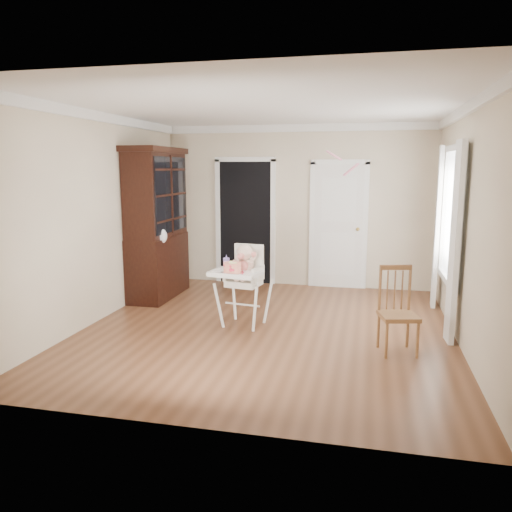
% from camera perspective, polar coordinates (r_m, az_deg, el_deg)
% --- Properties ---
extents(floor, '(5.00, 5.00, 0.00)m').
position_cam_1_polar(floor, '(6.32, 1.28, -8.32)').
color(floor, '#58331E').
rests_on(floor, ground).
extents(ceiling, '(5.00, 5.00, 0.00)m').
position_cam_1_polar(ceiling, '(6.05, 1.38, 16.76)').
color(ceiling, white).
rests_on(ceiling, wall_back).
extents(wall_back, '(4.50, 0.00, 4.50)m').
position_cam_1_polar(wall_back, '(8.49, 4.72, 5.65)').
color(wall_back, beige).
rests_on(wall_back, floor).
extents(wall_left, '(0.00, 5.00, 5.00)m').
position_cam_1_polar(wall_left, '(6.85, -17.50, 4.19)').
color(wall_left, beige).
rests_on(wall_left, floor).
extents(wall_right, '(0.00, 5.00, 5.00)m').
position_cam_1_polar(wall_right, '(6.01, 22.88, 3.13)').
color(wall_right, beige).
rests_on(wall_right, floor).
extents(crown_molding, '(4.50, 5.00, 0.12)m').
position_cam_1_polar(crown_molding, '(6.04, 1.38, 16.20)').
color(crown_molding, white).
rests_on(crown_molding, ceiling).
extents(doorway, '(1.06, 0.05, 2.22)m').
position_cam_1_polar(doorway, '(8.67, -1.23, 4.17)').
color(doorway, black).
rests_on(doorway, wall_back).
extents(closet_door, '(0.96, 0.09, 2.13)m').
position_cam_1_polar(closet_door, '(8.43, 9.39, 3.30)').
color(closet_door, white).
rests_on(closet_door, wall_back).
extents(window_right, '(0.13, 1.84, 2.30)m').
position_cam_1_polar(window_right, '(6.79, 21.11, 3.40)').
color(window_right, white).
rests_on(window_right, wall_right).
extents(high_chair, '(0.70, 0.83, 1.05)m').
position_cam_1_polar(high_chair, '(6.30, -1.43, -2.27)').
color(high_chair, white).
rests_on(high_chair, floor).
extents(baby, '(0.30, 0.25, 0.48)m').
position_cam_1_polar(baby, '(6.29, -1.33, -0.83)').
color(baby, beige).
rests_on(baby, high_chair).
extents(cake, '(0.28, 0.28, 0.13)m').
position_cam_1_polar(cake, '(6.06, -2.71, -1.35)').
color(cake, silver).
rests_on(cake, high_chair).
extents(sippy_cup, '(0.08, 0.08, 0.20)m').
position_cam_1_polar(sippy_cup, '(6.23, -3.41, -0.88)').
color(sippy_cup, '#FE9BDE').
rests_on(sippy_cup, high_chair).
extents(china_cabinet, '(0.61, 1.36, 2.30)m').
position_cam_1_polar(china_cabinet, '(7.83, -11.25, 3.66)').
color(china_cabinet, black).
rests_on(china_cabinet, floor).
extents(dining_chair, '(0.47, 0.47, 0.94)m').
position_cam_1_polar(dining_chair, '(5.65, 15.88, -6.27)').
color(dining_chair, brown).
rests_on(dining_chair, floor).
extents(streamer, '(0.26, 0.45, 0.15)m').
position_cam_1_polar(streamer, '(7.23, 8.88, 11.31)').
color(streamer, pink).
rests_on(streamer, ceiling).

